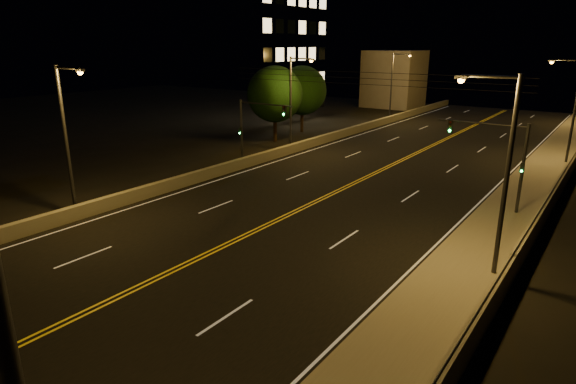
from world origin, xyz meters
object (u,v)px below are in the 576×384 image
Objects in this scene: streetlight_1 at (501,165)px; streetlight_5 at (293,97)px; streetlight_2 at (572,105)px; building_tower at (224,16)px; traffic_signal_right at (504,156)px; traffic_signal_left at (252,125)px; tree_0 at (275,94)px; streetlight_6 at (394,82)px; tree_1 at (302,91)px; streetlight_4 at (68,132)px.

streetlight_5 is (-21.41, 16.30, 0.00)m from streetlight_1.
building_tower is at bearing 170.99° from streetlight_2.
traffic_signal_right and traffic_signal_left have the same top height.
tree_0 is (17.86, -12.48, -8.47)m from building_tower.
streetlight_6 is at bearing 90.00° from streetlight_5.
traffic_signal_left is 11.62m from tree_0.
streetlight_2 is 25.74m from streetlight_6.
streetlight_6 reaches higher than traffic_signal_left.
streetlight_5 is 1.00× the size of streetlight_6.
building_tower is at bearing 135.60° from traffic_signal_left.
building_tower is 20.03m from tree_1.
streetlight_1 is at bearing -79.86° from traffic_signal_right.
streetlight_1 is 1.00× the size of streetlight_2.
streetlight_5 is at bearing 90.00° from streetlight_4.
streetlight_5 reaches higher than traffic_signal_left.
streetlight_2 is at bearing -1.49° from tree_1.
streetlight_5 is 1.57× the size of traffic_signal_right.
streetlight_1 and streetlight_4 have the same top height.
streetlight_5 is 10.37m from tree_1.
streetlight_6 is 20.31m from tree_0.
traffic_signal_left is (1.18, 14.55, -1.47)m from streetlight_4.
streetlight_6 is 1.12× the size of tree_0.
tree_1 is at bearing -110.33° from streetlight_6.
traffic_signal_right is (-1.58, -15.83, -1.47)m from streetlight_2.
streetlight_1 is 1.00× the size of streetlight_4.
streetlight_1 is 54.33m from building_tower.
traffic_signal_right is at bearing -95.70° from streetlight_2.
traffic_signal_left is 17.69m from tree_1.
building_tower is 23.38m from tree_0.
streetlight_5 is at bearing 98.98° from traffic_signal_left.
building_tower is at bearing -161.44° from streetlight_6.
traffic_signal_right is at bearing 100.14° from streetlight_1.
tree_1 is (-5.04, 9.06, -0.33)m from streetlight_5.
traffic_signal_left is 0.74× the size of tree_1.
tree_0 is at bearing -82.10° from tree_1.
streetlight_5 is at bearing -34.71° from building_tower.
streetlight_1 reaches higher than traffic_signal_left.
traffic_signal_right is 48.62m from building_tower.
streetlight_6 reaches higher than tree_0.
traffic_signal_right is 26.12m from tree_0.
streetlight_5 is 1.57× the size of traffic_signal_left.
streetlight_5 is 21.24m from traffic_signal_right.
streetlight_2 is 1.57× the size of traffic_signal_left.
streetlight_2 and streetlight_4 have the same top height.
streetlight_1 is 1.00× the size of streetlight_6.
building_tower reaches higher than traffic_signal_right.
traffic_signal_right is (-1.58, 8.84, -1.47)m from streetlight_1.
streetlight_6 is at bearing 92.24° from traffic_signal_left.
traffic_signal_right is 1.00× the size of traffic_signal_left.
streetlight_5 is 7.70m from traffic_signal_left.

